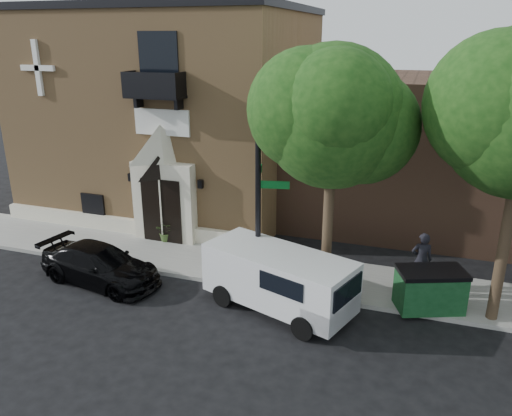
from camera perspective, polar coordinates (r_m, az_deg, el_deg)
The scene contains 12 objects.
ground at distance 18.25m, azimuth -11.46°, elevation -7.44°, with size 120.00×120.00×0.00m, color black.
sidewalk at distance 18.97m, azimuth -6.59°, elevation -5.85°, with size 42.00×3.00×0.15m, color gray.
church at distance 25.01m, azimuth -9.07°, elevation 11.07°, with size 12.20×11.01×9.30m.
neighbour_building at distance 23.74m, azimuth 26.81°, elevation 5.30°, with size 18.00×8.00×6.40m, color brown.
street_tree_left at distance 14.70m, azimuth 8.84°, elevation 10.38°, with size 4.97×4.38×7.77m.
black_sedan at distance 17.91m, azimuth -17.41°, elevation -6.21°, with size 1.82×4.47×1.30m, color black.
cargo_van at distance 15.22m, azimuth 3.13°, elevation -8.22°, with size 4.99×3.28×1.90m.
street_sign at distance 15.63m, azimuth 0.32°, elevation 2.42°, with size 1.19×1.06×6.77m.
fire_hydrant at distance 16.48m, azimuth 9.81°, elevation -8.37°, with size 0.42×0.34×0.74m.
dumpster at distance 16.12m, azimuth 19.26°, elevation -8.75°, with size 2.24×1.76×1.29m.
planter at distance 20.47m, azimuth -10.24°, elevation -2.66°, with size 0.72×0.63×0.80m, color #43602A.
pedestrian_near at distance 17.28m, azimuth 18.38°, elevation -5.64°, with size 0.69×0.45×1.89m, color black.
Camera 1 is at (8.53, -13.98, 8.06)m, focal length 35.00 mm.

